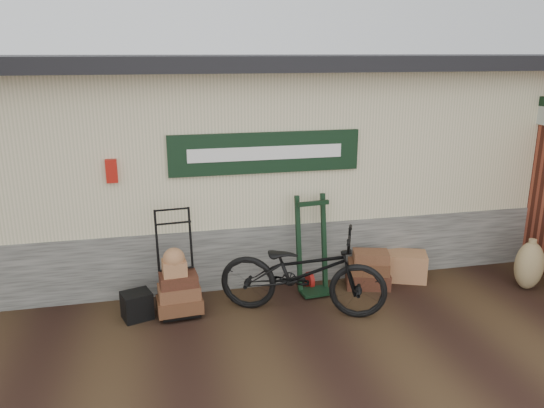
# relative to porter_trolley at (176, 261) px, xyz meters

# --- Properties ---
(ground) EXTENTS (80.00, 80.00, 0.00)m
(ground) POSITION_rel_porter_trolley_xyz_m (1.57, -0.50, -0.68)
(ground) COLOR black
(ground) RESTS_ON ground
(station_building) EXTENTS (14.40, 4.10, 3.20)m
(station_building) POSITION_rel_porter_trolley_xyz_m (1.57, 2.23, 0.93)
(station_building) COLOR #4C4C47
(station_building) RESTS_ON ground
(porter_trolley) EXTENTS (0.72, 0.57, 1.37)m
(porter_trolley) POSITION_rel_porter_trolley_xyz_m (0.00, 0.00, 0.00)
(porter_trolley) COLOR black
(porter_trolley) RESTS_ON ground
(green_barrow) EXTENTS (0.54, 0.47, 1.37)m
(green_barrow) POSITION_rel_porter_trolley_xyz_m (1.87, 0.18, 0.00)
(green_barrow) COLOR black
(green_barrow) RESTS_ON ground
(suitcase_stack) EXTENTS (0.70, 0.54, 0.54)m
(suitcase_stack) POSITION_rel_porter_trolley_xyz_m (2.70, 0.14, -0.41)
(suitcase_stack) COLOR #382012
(suitcase_stack) RESTS_ON ground
(wicker_hamper) EXTENTS (0.74, 0.61, 0.41)m
(wicker_hamper) POSITION_rel_porter_trolley_xyz_m (3.32, 0.27, -0.48)
(wicker_hamper) COLOR #915D3A
(wicker_hamper) RESTS_ON ground
(black_trunk) EXTENTS (0.43, 0.39, 0.35)m
(black_trunk) POSITION_rel_porter_trolley_xyz_m (-0.52, -0.10, -0.51)
(black_trunk) COLOR black
(black_trunk) RESTS_ON ground
(bicycle) EXTENTS (1.52, 2.27, 1.25)m
(bicycle) POSITION_rel_porter_trolley_xyz_m (1.56, -0.40, -0.06)
(bicycle) COLOR black
(bicycle) RESTS_ON ground
(burlap_sack_left) EXTENTS (0.52, 0.47, 0.70)m
(burlap_sack_left) POSITION_rel_porter_trolley_xyz_m (4.89, -0.42, -0.34)
(burlap_sack_left) COLOR #91714E
(burlap_sack_left) RESTS_ON ground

